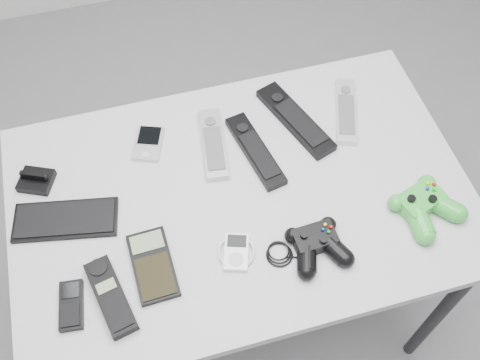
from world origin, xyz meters
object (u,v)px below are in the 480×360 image
object	(u,v)px
remote_black_b	(295,119)
mp3_player	(236,252)
pda	(148,143)
controller_black	(317,244)
mobile_phone	(71,305)
remote_silver_a	(213,143)
remote_black_a	(255,150)
controller_green	(425,205)
desk	(241,208)
pda_keyboard	(66,219)
calculator	(153,265)
cordless_handset	(111,296)
remote_silver_b	(346,110)

from	to	relation	value
remote_black_b	mp3_player	distance (m)	0.41
pda	controller_black	distance (m)	0.50
mobile_phone	remote_silver_a	bearing A→B (deg)	46.47
remote_black_b	remote_black_a	bearing A→B (deg)	-171.46
mp3_player	controller_black	distance (m)	0.18
controller_black	controller_green	distance (m)	0.27
desk	mp3_player	xyz separation A→B (m)	(-0.05, -0.15, 0.07)
desk	remote_silver_a	bearing A→B (deg)	100.25
pda_keyboard	mp3_player	bearing A→B (deg)	-16.58
remote_black_a	remote_black_b	xyz separation A→B (m)	(0.13, 0.07, 0.00)
remote_silver_a	controller_green	bearing A→B (deg)	-28.53
calculator	controller_green	xyz separation A→B (m)	(0.64, -0.03, 0.02)
cordless_handset	calculator	world-z (taller)	cordless_handset
desk	mp3_player	size ratio (longest dim) A/B	12.26
remote_black_a	remote_black_b	world-z (taller)	remote_black_b
remote_black_b	controller_black	xyz separation A→B (m)	(-0.07, -0.36, 0.01)
pda_keyboard	cordless_handset	bearing A→B (deg)	-60.37
remote_silver_a	cordless_handset	bearing A→B (deg)	-124.98
pda_keyboard	mobile_phone	distance (m)	0.21
desk	remote_silver_b	bearing A→B (deg)	26.78
remote_black_a	controller_black	xyz separation A→B (m)	(0.06, -0.29, 0.01)
remote_silver_b	controller_black	distance (m)	0.41
cordless_handset	calculator	xyz separation A→B (m)	(0.10, 0.05, -0.01)
remote_black_a	mobile_phone	xyz separation A→B (m)	(-0.49, -0.28, -0.00)
pda_keyboard	remote_silver_a	bearing A→B (deg)	27.94
controller_black	cordless_handset	bearing A→B (deg)	176.27
mp3_player	pda_keyboard	bearing A→B (deg)	170.94
pda_keyboard	remote_black_a	size ratio (longest dim) A/B	1.01
desk	remote_black_a	size ratio (longest dim) A/B	4.64
mp3_player	controller_black	bearing A→B (deg)	7.08
pda_keyboard	mp3_player	size ratio (longest dim) A/B	2.67
pda_keyboard	pda	distance (m)	0.28
cordless_handset	pda_keyboard	bearing A→B (deg)	96.29
remote_silver_b	controller_green	xyz separation A→B (m)	(0.07, -0.32, 0.01)
desk	cordless_handset	world-z (taller)	cordless_handset
calculator	pda	bearing A→B (deg)	79.30
pda_keyboard	remote_silver_b	distance (m)	0.75
pda_keyboard	cordless_handset	xyz separation A→B (m)	(0.07, -0.22, 0.01)
pda	calculator	xyz separation A→B (m)	(-0.05, -0.33, 0.00)
remote_black_a	controller_black	distance (m)	0.30
desk	controller_black	world-z (taller)	controller_black
remote_black_a	cordless_handset	distance (m)	0.49
pda	controller_green	bearing A→B (deg)	-11.37
remote_black_b	mobile_phone	bearing A→B (deg)	-169.71
pda	remote_silver_b	xyz separation A→B (m)	(0.52, -0.04, 0.00)
remote_black_b	cordless_handset	world-z (taller)	cordless_handset
pda	remote_black_b	bearing A→B (deg)	15.91
remote_silver_a	cordless_handset	world-z (taller)	cordless_handset
desk	remote_black_a	world-z (taller)	remote_black_a
desk	remote_silver_b	world-z (taller)	remote_silver_b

